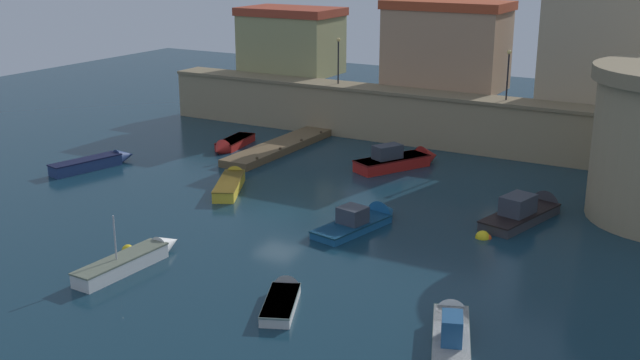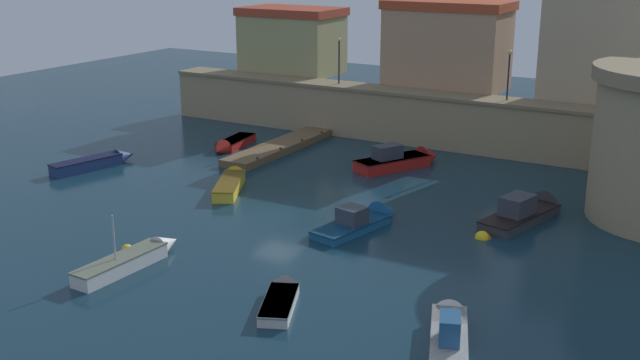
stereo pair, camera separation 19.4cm
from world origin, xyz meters
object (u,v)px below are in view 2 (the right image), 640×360
(moored_boat_4, at_px, (282,296))
(moored_boat_5, at_px, (133,258))
(quay_lamp_0, at_px, (339,54))
(moored_boat_6, at_px, (529,210))
(moored_boat_2, at_px, (365,219))
(mooring_buoy_1, at_px, (127,250))
(moored_boat_7, at_px, (449,330))
(moored_boat_0, at_px, (231,144))
(moored_boat_3, at_px, (232,181))
(moored_boat_1, at_px, (402,160))
(moored_boat_9, at_px, (97,162))
(mooring_buoy_2, at_px, (487,238))
(mooring_buoy_0, at_px, (482,238))
(quay_lamp_1, at_px, (509,67))

(moored_boat_4, distance_m, moored_boat_5, 8.47)
(quay_lamp_0, xyz_separation_m, moored_boat_6, (19.66, -13.12, -6.08))
(moored_boat_2, height_order, mooring_buoy_1, moored_boat_2)
(quay_lamp_0, height_order, moored_boat_7, quay_lamp_0)
(moored_boat_0, bearing_deg, quay_lamp_0, 143.96)
(moored_boat_6, bearing_deg, moored_boat_3, 115.47)
(moored_boat_2, xyz_separation_m, moored_boat_5, (-7.21, -10.86, 0.06))
(moored_boat_1, height_order, moored_boat_9, moored_boat_1)
(mooring_buoy_2, bearing_deg, moored_boat_1, 132.90)
(moored_boat_6, xyz_separation_m, mooring_buoy_0, (-1.27, -4.43, -0.47))
(quay_lamp_0, height_order, moored_boat_6, quay_lamp_0)
(moored_boat_2, xyz_separation_m, mooring_buoy_0, (6.36, 1.31, -0.35))
(moored_boat_5, bearing_deg, moored_boat_6, -39.45)
(moored_boat_5, xyz_separation_m, mooring_buoy_1, (-1.72, 1.36, -0.41))
(moored_boat_1, xyz_separation_m, moored_boat_4, (4.34, -22.43, -0.29))
(moored_boat_0, relative_size, moored_boat_6, 0.73)
(moored_boat_7, bearing_deg, moored_boat_2, 20.33)
(moored_boat_6, xyz_separation_m, mooring_buoy_1, (-16.57, -15.24, -0.47))
(mooring_buoy_1, bearing_deg, moored_boat_1, 74.68)
(moored_boat_3, relative_size, moored_boat_9, 0.95)
(moored_boat_4, relative_size, mooring_buoy_0, 5.89)
(quay_lamp_1, height_order, moored_boat_7, quay_lamp_1)
(moored_boat_7, distance_m, mooring_buoy_2, 11.91)
(moored_boat_0, relative_size, moored_boat_5, 0.82)
(moored_boat_9, bearing_deg, moored_boat_1, -46.50)
(mooring_buoy_2, bearing_deg, moored_boat_6, 76.80)
(quay_lamp_0, relative_size, moored_boat_1, 0.54)
(moored_boat_4, height_order, moored_boat_9, moored_boat_9)
(moored_boat_9, distance_m, mooring_buoy_0, 27.99)
(moored_boat_1, relative_size, mooring_buoy_2, 15.36)
(quay_lamp_1, xyz_separation_m, moored_boat_7, (6.92, -29.15, -6.02))
(quay_lamp_0, relative_size, moored_boat_0, 0.69)
(moored_boat_6, distance_m, mooring_buoy_1, 22.52)
(quay_lamp_1, relative_size, mooring_buoy_2, 8.18)
(moored_boat_1, relative_size, moored_boat_7, 1.08)
(moored_boat_3, relative_size, moored_boat_5, 0.94)
(moored_boat_5, xyz_separation_m, mooring_buoy_2, (13.83, 12.25, -0.41))
(moored_boat_2, distance_m, mooring_buoy_0, 6.50)
(moored_boat_7, bearing_deg, moored_boat_3, 37.31)
(moored_boat_2, relative_size, moored_boat_4, 1.43)
(moored_boat_7, bearing_deg, mooring_buoy_2, -9.42)
(moored_boat_2, bearing_deg, moored_boat_6, -41.63)
(moored_boat_4, bearing_deg, mooring_buoy_0, -46.85)
(moored_boat_4, xyz_separation_m, mooring_buoy_2, (5.37, 11.98, -0.26))
(moored_boat_2, distance_m, moored_boat_9, 21.65)
(moored_boat_1, distance_m, mooring_buoy_2, 14.27)
(mooring_buoy_2, bearing_deg, quay_lamp_0, 136.84)
(moored_boat_5, relative_size, moored_boat_9, 1.01)
(quay_lamp_1, distance_m, mooring_buoy_2, 19.21)
(moored_boat_1, relative_size, moored_boat_5, 1.03)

